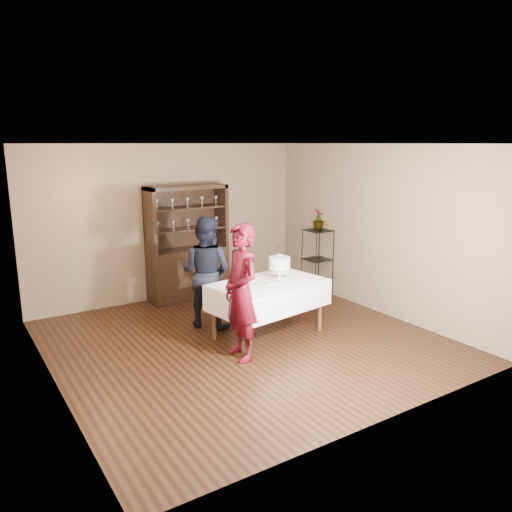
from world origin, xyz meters
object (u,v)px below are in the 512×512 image
object	(u,v)px
plant_etagere	(317,259)
potted_plant	(319,220)
china_hutch	(188,262)
man	(206,272)
cake	(279,265)
woman	(241,292)
cake_table	(268,295)

from	to	relation	value
plant_etagere	potted_plant	size ratio (longest dim) A/B	3.34
china_hutch	man	bearing A→B (deg)	-104.50
plant_etagere	cake	xyz separation A→B (m)	(-1.61, -1.08, 0.33)
china_hutch	woman	distance (m)	2.75
china_hutch	potted_plant	xyz separation A→B (m)	(2.13, -1.00, 0.70)
china_hutch	man	size ratio (longest dim) A/B	1.20
plant_etagere	man	bearing A→B (deg)	-171.76
man	potted_plant	xyz separation A→B (m)	(2.49, 0.40, 0.53)
woman	cake	bearing A→B (deg)	123.63
plant_etagere	woman	xyz separation A→B (m)	(-2.60, -1.64, 0.23)
cake	man	bearing A→B (deg)	138.81
cake_table	woman	distance (m)	0.88
china_hutch	plant_etagere	xyz separation A→B (m)	(2.08, -1.05, -0.01)
man	potted_plant	bearing A→B (deg)	-119.03
china_hutch	plant_etagere	world-z (taller)	china_hutch
plant_etagere	cake	distance (m)	1.97
woman	potted_plant	xyz separation A→B (m)	(2.65, 1.69, 0.49)
woman	cake	xyz separation A→B (m)	(0.99, 0.56, 0.11)
plant_etagere	potted_plant	xyz separation A→B (m)	(0.05, 0.05, 0.72)
china_hutch	cake	xyz separation A→B (m)	(0.47, -2.13, 0.32)
cake_table	potted_plant	bearing A→B (deg)	32.84
plant_etagere	cake_table	bearing A→B (deg)	-147.57
man	cake	size ratio (longest dim) A/B	3.47
cake_table	woman	bearing A→B (deg)	-148.26
cake_table	potted_plant	xyz separation A→B (m)	(1.93, 1.25, 0.76)
plant_etagere	potted_plant	distance (m)	0.72
cake_table	man	bearing A→B (deg)	123.27
plant_etagere	man	distance (m)	2.48
cake_table	woman	xyz separation A→B (m)	(-0.71, -0.44, 0.27)
cake_table	plant_etagere	bearing A→B (deg)	32.43
woman	cake_table	bearing A→B (deg)	125.70
cake_table	man	distance (m)	1.04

